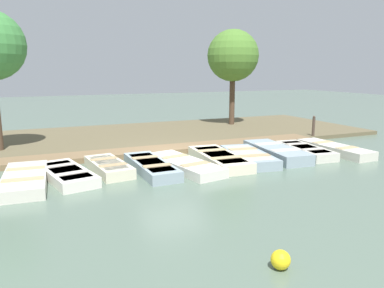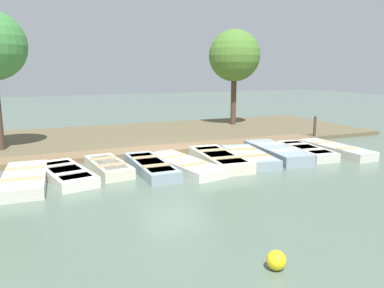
% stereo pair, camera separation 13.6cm
% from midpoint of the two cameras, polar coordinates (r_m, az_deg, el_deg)
% --- Properties ---
extents(ground_plane, '(80.00, 80.00, 0.00)m').
position_cam_midpoint_polar(ground_plane, '(14.37, -2.72, -2.36)').
color(ground_plane, '#566B5B').
extents(shore_bank, '(8.00, 24.00, 0.19)m').
position_cam_midpoint_polar(shore_bank, '(19.03, -7.92, 1.19)').
color(shore_bank, brown).
rests_on(shore_bank, ground_plane).
extents(dock_walkway, '(1.27, 14.63, 0.21)m').
position_cam_midpoint_polar(dock_walkway, '(15.57, -4.41, -0.93)').
color(dock_walkway, brown).
rests_on(dock_walkway, ground_plane).
extents(rowboat_0, '(3.41, 1.40, 0.36)m').
position_cam_midpoint_polar(rowboat_0, '(12.26, -23.85, -4.86)').
color(rowboat_0, beige).
rests_on(rowboat_0, ground_plane).
extents(rowboat_1, '(3.17, 1.73, 0.34)m').
position_cam_midpoint_polar(rowboat_1, '(12.41, -18.36, -4.31)').
color(rowboat_1, silver).
rests_on(rowboat_1, ground_plane).
extents(rowboat_2, '(2.71, 1.26, 0.37)m').
position_cam_midpoint_polar(rowboat_2, '(12.90, -12.36, -3.35)').
color(rowboat_2, beige).
rests_on(rowboat_2, ground_plane).
extents(rowboat_3, '(3.36, 1.07, 0.37)m').
position_cam_midpoint_polar(rowboat_3, '(12.71, -6.05, -3.37)').
color(rowboat_3, '#8C9EA8').
rests_on(rowboat_3, ground_plane).
extents(rowboat_4, '(3.64, 1.78, 0.34)m').
position_cam_midpoint_polar(rowboat_4, '(12.94, -0.96, -3.12)').
color(rowboat_4, silver).
rests_on(rowboat_4, ground_plane).
extents(rowboat_5, '(3.51, 1.42, 0.38)m').
position_cam_midpoint_polar(rowboat_5, '(13.72, 4.41, -2.22)').
color(rowboat_5, beige).
rests_on(rowboat_5, ground_plane).
extents(rowboat_6, '(3.26, 1.70, 0.38)m').
position_cam_midpoint_polar(rowboat_6, '(14.15, 8.89, -1.93)').
color(rowboat_6, '#8C9EA8').
rests_on(rowboat_6, ground_plane).
extents(rowboat_7, '(3.53, 1.50, 0.44)m').
position_cam_midpoint_polar(rowboat_7, '(15.05, 12.97, -1.17)').
color(rowboat_7, '#8C9EA8').
rests_on(rowboat_7, ground_plane).
extents(rowboat_8, '(3.06, 1.34, 0.36)m').
position_cam_midpoint_polar(rowboat_8, '(15.78, 17.15, -0.97)').
color(rowboat_8, beige).
rests_on(rowboat_8, ground_plane).
extents(rowboat_9, '(3.44, 1.10, 0.37)m').
position_cam_midpoint_polar(rowboat_9, '(16.45, 21.19, -0.73)').
color(rowboat_9, beige).
rests_on(rowboat_9, ground_plane).
extents(mooring_post_far, '(0.13, 0.13, 1.18)m').
position_cam_midpoint_polar(mooring_post_far, '(19.27, 18.39, 2.36)').
color(mooring_post_far, '#47382D').
rests_on(mooring_post_far, ground_plane).
extents(buoy, '(0.34, 0.34, 0.34)m').
position_cam_midpoint_polar(buoy, '(6.87, 13.30, -16.85)').
color(buoy, yellow).
rests_on(buoy, ground_plane).
extents(park_tree_left, '(2.97, 2.97, 5.68)m').
position_cam_midpoint_polar(park_tree_left, '(22.29, 6.66, 13.17)').
color(park_tree_left, '#4C3828').
rests_on(park_tree_left, ground_plane).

